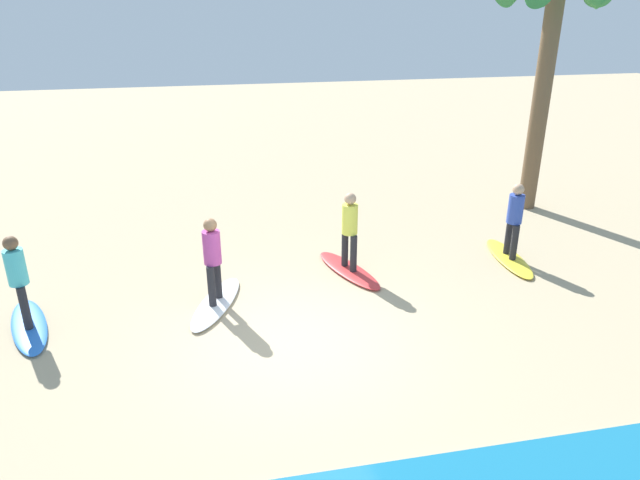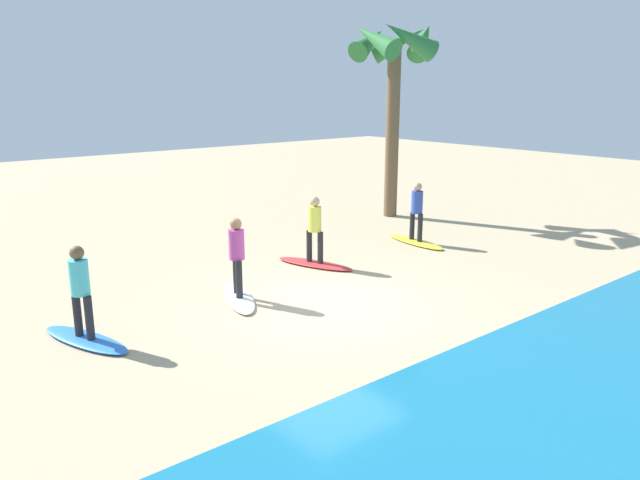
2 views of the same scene
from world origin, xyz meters
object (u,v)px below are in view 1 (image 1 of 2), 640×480
at_px(surfboard_yellow, 509,258).
at_px(surfer_red, 350,226).
at_px(surfer_yellow, 515,215).
at_px(surfboard_blue, 29,326).
at_px(surfboard_red, 349,270).
at_px(surfer_white, 212,255).
at_px(palm_tree, 555,3).
at_px(surfboard_white, 216,303).
at_px(surfer_blue, 17,275).

distance_m(surfboard_yellow, surfer_red, 3.70).
height_order(surfer_yellow, surfer_red, same).
relative_size(surfboard_yellow, surfboard_blue, 1.00).
bearing_deg(surfer_red, surfboard_red, 180.00).
relative_size(surfer_red, surfer_white, 1.00).
xyz_separation_m(surfer_white, surfboard_blue, (3.21, 0.18, -0.99)).
height_order(surfboard_red, surfboard_blue, same).
distance_m(surfer_yellow, surfer_red, 3.57).
distance_m(surfer_red, surfer_white, 2.90).
distance_m(surfer_white, palm_tree, 10.17).
height_order(surfboard_red, surfer_red, surfer_red).
bearing_deg(surfer_red, surfboard_blue, 10.05).
height_order(surfer_white, surfboard_blue, surfer_white).
distance_m(surfboard_white, palm_tree, 10.61).
distance_m(surfboard_yellow, surfboard_white, 6.38).
bearing_deg(surfboard_blue, surfer_yellow, 78.16).
bearing_deg(surfer_blue, surfboard_yellow, -174.32).
bearing_deg(palm_tree, surfboard_yellow, 55.18).
xyz_separation_m(surfboard_red, surfer_white, (2.76, 0.88, 0.99)).
height_order(surfboard_yellow, surfer_blue, surfer_blue).
height_order(surfer_red, surfboard_blue, surfer_red).
bearing_deg(surfboard_red, surfboard_white, -91.65).
bearing_deg(surfer_white, surfboard_yellow, -173.05).
relative_size(surfer_white, palm_tree, 0.26).
bearing_deg(surfer_blue, surfboard_blue, 0.00).
height_order(surfboard_yellow, surfboard_white, same).
xyz_separation_m(surfboard_white, surfer_white, (0.00, 0.00, 0.99)).
height_order(surfboard_yellow, surfer_white, surfer_white).
height_order(surfer_yellow, palm_tree, palm_tree).
bearing_deg(surfboard_red, surfer_blue, -99.31).
relative_size(surfer_red, surfboard_blue, 0.78).
distance_m(surfboard_red, surfer_red, 0.99).
bearing_deg(surfer_white, surfboard_blue, 3.16).
xyz_separation_m(surfboard_yellow, surfer_red, (3.57, -0.11, 0.99)).
bearing_deg(surfer_white, surfer_yellow, -173.05).
bearing_deg(surfer_white, surfer_red, -162.30).
height_order(surfer_red, surfboard_white, surfer_red).
height_order(surfer_blue, palm_tree, palm_tree).
bearing_deg(surfboard_yellow, surfboard_white, -78.22).
xyz_separation_m(surfer_red, surfboard_blue, (5.98, 1.06, -0.99)).
relative_size(surfboard_yellow, surfer_red, 1.28).
height_order(surfboard_white, surfer_blue, surfer_blue).
distance_m(surfboard_red, surfer_white, 3.07).
distance_m(surfboard_white, surfboard_blue, 3.22).
height_order(surfer_yellow, surfboard_white, surfer_yellow).
relative_size(surfboard_white, surfer_white, 1.28).
relative_size(surfboard_white, surfboard_blue, 1.00).
height_order(surfboard_yellow, surfboard_blue, same).
distance_m(surfer_yellow, surfboard_blue, 9.64).
height_order(surfboard_white, palm_tree, palm_tree).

